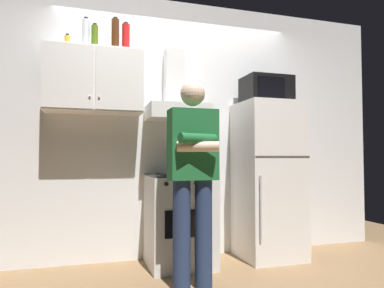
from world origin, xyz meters
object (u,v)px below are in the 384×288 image
upper_cabinet (94,81)px  range_hood (176,101)px  refrigerator (268,180)px  bottle_soda_red (126,38)px  person_standing (193,173)px  bottle_vodka_clear (86,34)px  bottle_spice_jar (67,41)px  microwave (266,90)px  bottle_olive_oil (95,37)px  cooking_pot (196,169)px  stove_oven (180,220)px  bottle_rum_dark (115,35)px

upper_cabinet → range_hood: (0.80, 0.00, -0.15)m
refrigerator → bottle_soda_red: bearing=174.8°
person_standing → bottle_vodka_clear: (-0.83, 0.73, 1.29)m
person_standing → bottle_soda_red: size_ratio=5.55×
person_standing → bottle_spice_jar: size_ratio=12.59×
bottle_soda_red → person_standing: bearing=-58.2°
microwave → person_standing: bearing=-148.0°
bottle_soda_red → bottle_olive_oil: (-0.29, -0.02, -0.03)m
person_standing → cooking_pot: person_standing is taller
range_hood → bottle_vodka_clear: 1.06m
bottle_spice_jar → bottle_vodka_clear: bearing=-4.7°
bottle_vodka_clear → stove_oven: bearing=-8.4°
microwave → person_standing: microwave is taller
bottle_vodka_clear → bottle_spice_jar: size_ratio=2.30×
upper_cabinet → bottle_soda_red: bottle_soda_red is taller
refrigerator → cooking_pot: refrigerator is taller
bottle_spice_jar → stove_oven: bearing=-7.8°
bottle_rum_dark → bottle_olive_oil: bearing=175.6°
range_hood → bottle_vodka_clear: bearing=179.8°
range_hood → bottle_olive_oil: bearing=-179.0°
upper_cabinet → range_hood: size_ratio=1.20×
stove_oven → bottle_rum_dark: size_ratio=2.73×
bottle_rum_dark → bottle_olive_oil: (-0.19, 0.01, -0.04)m
range_hood → bottle_olive_oil: (-0.80, -0.01, 0.57)m
bottle_rum_dark → cooking_pot: bearing=-16.3°
upper_cabinet → bottle_soda_red: size_ratio=3.05×
refrigerator → bottle_spice_jar: size_ratio=12.28×
upper_cabinet → bottle_vodka_clear: bottle_vodka_clear is taller
microwave → bottle_rum_dark: bearing=177.1°
bottle_olive_oil → bottle_spice_jar: (-0.24, 0.03, -0.06)m
upper_cabinet → bottle_rum_dark: size_ratio=2.81×
range_hood → bottle_soda_red: bottle_soda_red is taller
range_hood → bottle_rum_dark: (-0.61, -0.03, 0.61)m
stove_oven → person_standing: person_standing is taller
range_hood → refrigerator: bearing=-7.5°
bottle_spice_jar → upper_cabinet: bearing=-4.1°
range_hood → microwave: (0.95, -0.11, 0.14)m
upper_cabinet → cooking_pot: upper_cabinet is taller
bottle_spice_jar → bottle_rum_dark: bearing=-5.9°
bottle_olive_oil → person_standing: bearing=-43.8°
bottle_soda_red → bottle_spice_jar: bearing=179.1°
bottle_vodka_clear → bottle_olive_oil: (0.08, -0.02, -0.03)m
upper_cabinet → microwave: (1.75, -0.11, -0.01)m
stove_oven → refrigerator: size_ratio=0.55×
cooking_pot → bottle_olive_oil: bottle_olive_oil is taller
bottle_olive_oil → microwave: bearing=-3.1°
upper_cabinet → range_hood: 0.81m
stove_oven → cooking_pot: (0.13, -0.12, 0.49)m
stove_oven → bottle_rum_dark: bottle_rum_dark is taller
bottle_rum_dark → microwave: bearing=-2.9°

